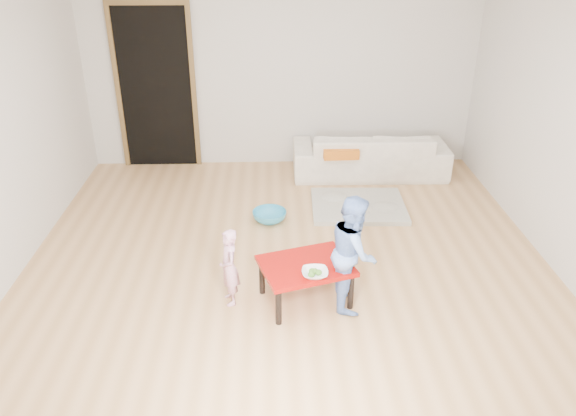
{
  "coord_description": "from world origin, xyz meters",
  "views": [
    {
      "loc": [
        -0.15,
        -4.66,
        2.91
      ],
      "look_at": [
        0.0,
        -0.2,
        0.65
      ],
      "focal_mm": 35.0,
      "sensor_mm": 36.0,
      "label": 1
    }
  ],
  "objects_px": {
    "child_pink": "(229,267)",
    "child_blue": "(354,252)",
    "sofa": "(370,153)",
    "bowl": "(315,273)",
    "basin": "(270,216)",
    "red_table": "(306,282)"
  },
  "relations": [
    {
      "from": "child_pink",
      "to": "child_blue",
      "type": "bearing_deg",
      "value": 72.62
    },
    {
      "from": "sofa",
      "to": "child_pink",
      "type": "relative_size",
      "value": 2.82
    },
    {
      "from": "bowl",
      "to": "child_pink",
      "type": "distance_m",
      "value": 0.73
    },
    {
      "from": "bowl",
      "to": "basin",
      "type": "relative_size",
      "value": 0.57
    },
    {
      "from": "red_table",
      "to": "basin",
      "type": "bearing_deg",
      "value": 101.73
    },
    {
      "from": "sofa",
      "to": "child_pink",
      "type": "bearing_deg",
      "value": 59.96
    },
    {
      "from": "child_pink",
      "to": "child_blue",
      "type": "height_order",
      "value": "child_blue"
    },
    {
      "from": "bowl",
      "to": "sofa",
      "type": "bearing_deg",
      "value": 72.35
    },
    {
      "from": "red_table",
      "to": "child_blue",
      "type": "relative_size",
      "value": 0.74
    },
    {
      "from": "red_table",
      "to": "child_pink",
      "type": "height_order",
      "value": "child_pink"
    },
    {
      "from": "red_table",
      "to": "bowl",
      "type": "distance_m",
      "value": 0.29
    },
    {
      "from": "child_pink",
      "to": "basin",
      "type": "xyz_separation_m",
      "value": [
        0.34,
        1.46,
        -0.29
      ]
    },
    {
      "from": "child_blue",
      "to": "child_pink",
      "type": "bearing_deg",
      "value": 93.02
    },
    {
      "from": "child_pink",
      "to": "child_blue",
      "type": "relative_size",
      "value": 0.69
    },
    {
      "from": "sofa",
      "to": "bowl",
      "type": "distance_m",
      "value": 3.07
    },
    {
      "from": "sofa",
      "to": "child_pink",
      "type": "xyz_separation_m",
      "value": [
        -1.63,
        -2.73,
        0.06
      ]
    },
    {
      "from": "bowl",
      "to": "child_blue",
      "type": "bearing_deg",
      "value": 24.5
    },
    {
      "from": "red_table",
      "to": "basin",
      "type": "distance_m",
      "value": 1.5
    },
    {
      "from": "sofa",
      "to": "child_blue",
      "type": "height_order",
      "value": "child_blue"
    },
    {
      "from": "sofa",
      "to": "red_table",
      "type": "distance_m",
      "value": 2.91
    },
    {
      "from": "sofa",
      "to": "bowl",
      "type": "xyz_separation_m",
      "value": [
        -0.93,
        -2.92,
        0.11
      ]
    },
    {
      "from": "basin",
      "to": "sofa",
      "type": "bearing_deg",
      "value": 44.45
    }
  ]
}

